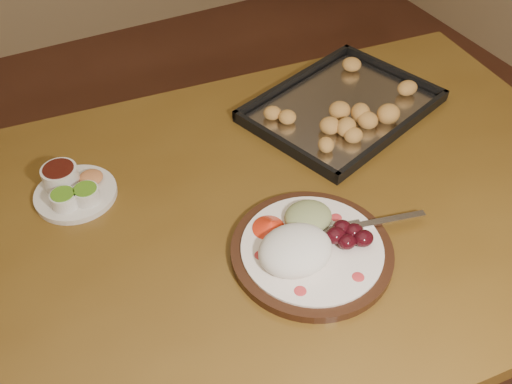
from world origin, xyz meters
TOP-DOWN VIEW (x-y plane):
  - ground at (0.00, 0.00)m, footprint 4.00×4.00m
  - dining_table at (0.05, -0.21)m, footprint 1.58×1.03m
  - dinner_plate at (0.10, -0.35)m, footprint 0.37×0.29m
  - condiment_saucer at (-0.23, -0.01)m, footprint 0.16×0.16m
  - baking_tray at (0.39, -0.02)m, footprint 0.49×0.42m

SIDE VIEW (x-z plane):
  - ground at x=0.00m, z-range 0.00..0.00m
  - dining_table at x=0.05m, z-range 0.28..1.03m
  - baking_tray at x=0.39m, z-range 0.74..0.79m
  - condiment_saucer at x=-0.23m, z-range 0.74..0.80m
  - dinner_plate at x=0.10m, z-range 0.74..0.80m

